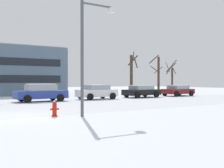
{
  "coord_description": "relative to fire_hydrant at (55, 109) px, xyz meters",
  "views": [
    {
      "loc": [
        -3.44,
        -14.48,
        1.79
      ],
      "look_at": [
        9.41,
        5.5,
        1.53
      ],
      "focal_mm": 44.62,
      "sensor_mm": 36.0,
      "label": 1
    }
  ],
  "objects": [
    {
      "name": "ground_plane",
      "position": [
        -1.69,
        1.14,
        -0.4
      ],
      "size": [
        120.0,
        120.0,
        0.0
      ],
      "primitive_type": "plane",
      "color": "white"
    },
    {
      "name": "road_surface",
      "position": [
        -1.69,
        4.86,
        -0.4
      ],
      "size": [
        80.0,
        9.44,
        0.0
      ],
      "color": "silver",
      "rests_on": "ground"
    },
    {
      "name": "fire_hydrant",
      "position": [
        0.0,
        0.0,
        0.0
      ],
      "size": [
        0.44,
        0.3,
        0.8
      ],
      "color": "red",
      "rests_on": "ground"
    },
    {
      "name": "street_lamp",
      "position": [
        1.52,
        -0.79,
        3.2
      ],
      "size": [
        2.01,
        0.36,
        5.87
      ],
      "color": "#4C4F54",
      "rests_on": "ground"
    },
    {
      "name": "parked_car_blue",
      "position": [
        2.74,
        10.36,
        0.38
      ],
      "size": [
        4.46,
        2.07,
        1.55
      ],
      "color": "#283D93",
      "rests_on": "ground"
    },
    {
      "name": "parked_car_white",
      "position": [
        8.33,
        10.35,
        0.34
      ],
      "size": [
        3.9,
        2.15,
        1.43
      ],
      "color": "white",
      "rests_on": "ground"
    },
    {
      "name": "parked_car_black",
      "position": [
        13.91,
        10.34,
        0.29
      ],
      "size": [
        4.09,
        2.17,
        1.33
      ],
      "color": "black",
      "rests_on": "ground"
    },
    {
      "name": "parked_car_maroon",
      "position": [
        19.49,
        10.32,
        0.28
      ],
      "size": [
        3.91,
        2.15,
        1.3
      ],
      "color": "maroon",
      "rests_on": "ground"
    },
    {
      "name": "tree_far_mid",
      "position": [
        23.09,
        14.97,
        1.9
      ],
      "size": [
        1.93,
        1.49,
        4.81
      ],
      "color": "#423326",
      "rests_on": "ground"
    },
    {
      "name": "tree_far_right",
      "position": [
        19.74,
        14.11,
        2.28
      ],
      "size": [
        1.78,
        1.81,
        5.36
      ],
      "color": "#423326",
      "rests_on": "ground"
    },
    {
      "name": "tree_far_left",
      "position": [
        15.1,
        13.7,
        2.27
      ],
      "size": [
        1.17,
        1.8,
        5.36
      ],
      "color": "#423326",
      "rests_on": "ground"
    },
    {
      "name": "building_far_right",
      "position": [
        4.37,
        25.96,
        2.69
      ],
      "size": [
        10.26,
        12.03,
        6.18
      ],
      "color": "slate",
      "rests_on": "ground"
    }
  ]
}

